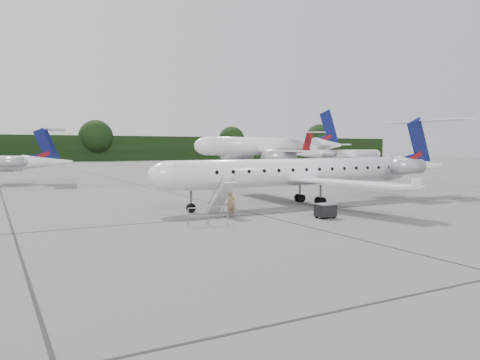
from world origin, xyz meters
TOP-DOWN VIEW (x-y plane):
  - ground at (0.00, 0.00)m, footprint 320.00×320.00m
  - treeline at (0.00, 130.00)m, footprint 260.00×4.00m
  - main_regional_jet at (-0.32, 7.85)m, footprint 27.47×20.22m
  - airstair at (-8.10, 5.48)m, footprint 0.92×2.21m
  - passenger at (-8.06, 4.24)m, footprint 0.62×0.43m
  - safety_railing at (-10.49, 2.31)m, footprint 2.17×0.53m
  - baggage_cart at (-3.09, 1.36)m, footprint 1.14×0.94m
  - bg_narrowbody at (29.11, 60.60)m, footprint 37.46×28.66m
  - bg_regional_right at (50.44, 60.05)m, footprint 32.73×26.86m

SIDE VIEW (x-z plane):
  - ground at x=0.00m, z-range 0.00..0.00m
  - baggage_cart at x=-3.09m, z-range 0.00..0.95m
  - safety_railing at x=-10.49m, z-range 0.00..1.00m
  - passenger at x=-8.06m, z-range 0.00..1.62m
  - airstair at x=-8.10m, z-range 0.00..2.16m
  - main_regional_jet at x=-0.32m, z-range 0.00..6.88m
  - bg_regional_right at x=50.44m, z-range 0.00..7.51m
  - treeline at x=0.00m, z-range 0.00..8.00m
  - bg_narrowbody at x=29.11m, z-range 0.00..12.61m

